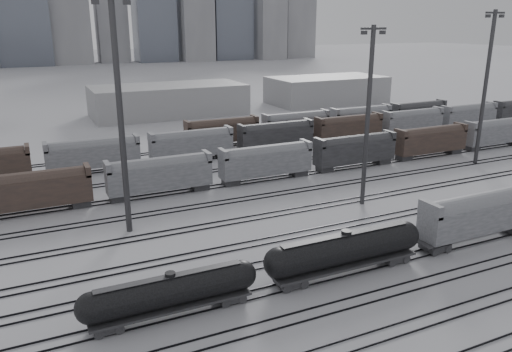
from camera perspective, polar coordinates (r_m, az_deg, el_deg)
name	(u,v)px	position (r m, az deg, el deg)	size (l,w,h in m)	color
ground	(337,280)	(50.07, 9.29, -11.69)	(900.00, 900.00, 0.00)	silver
tracks	(260,218)	(63.73, 0.43, -4.85)	(220.00, 71.50, 0.16)	black
tank_car_a	(171,292)	(43.73, -9.67, -12.92)	(15.60, 2.60, 3.86)	black
tank_car_b	(345,250)	(50.42, 10.19, -8.29)	(17.75, 2.96, 4.39)	black
hopper_car_a	(479,213)	(61.72, 24.16, -3.84)	(15.55, 3.09, 5.56)	black
light_mast_b	(120,112)	(58.11, -15.28, 7.06)	(4.34, 0.69, 27.09)	#343437
light_mast_c	(368,113)	(67.27, 12.68, 6.99)	(3.79, 0.61, 23.70)	#343437
light_mast_d	(486,85)	(94.32, 24.76, 9.42)	(4.16, 0.67, 25.98)	#343437
bg_string_near	(266,163)	(78.53, 1.13, 1.52)	(151.00, 3.00, 5.60)	gray
bg_string_mid	(276,137)	(96.76, 2.26, 4.52)	(151.00, 3.00, 5.60)	black
bg_string_far	(329,122)	(112.24, 8.37, 6.11)	(66.00, 3.00, 5.60)	#49372E
warehouse_mid	(169,100)	(136.98, -9.96, 8.53)	(40.00, 18.00, 8.00)	#979799
warehouse_right	(327,90)	(157.54, 8.08, 9.72)	(35.00, 18.00, 8.00)	#979799
skyline	(79,2)	(318.04, -19.59, 18.18)	(316.00, 22.40, 95.00)	#959597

